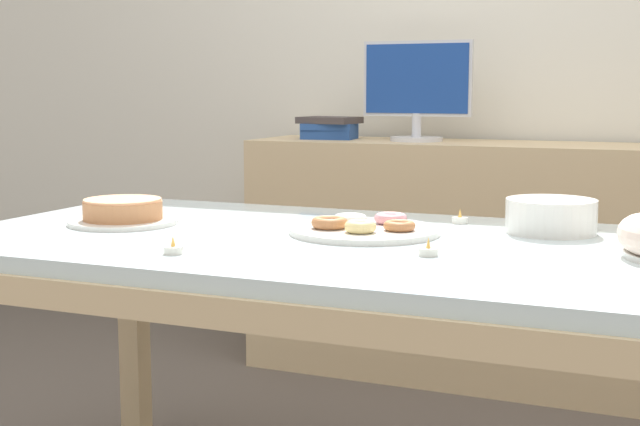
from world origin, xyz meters
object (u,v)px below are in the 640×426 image
(book_stack, at_px, (330,127))
(plate_stack, at_px, (551,216))
(pastry_platter, at_px, (364,228))
(tealight_near_front, at_px, (428,251))
(cake_chocolate_round, at_px, (123,213))
(tealight_near_cakes, at_px, (460,219))
(tealight_right_edge, at_px, (145,205))
(computer_monitor, at_px, (417,91))
(tealight_left_edge, at_px, (173,249))

(book_stack, height_order, plate_stack, book_stack)
(pastry_platter, bearing_deg, tealight_near_front, -44.64)
(cake_chocolate_round, distance_m, tealight_near_front, 0.83)
(pastry_platter, bearing_deg, tealight_near_cakes, 55.48)
(tealight_near_cakes, xyz_separation_m, tealight_right_edge, (-0.89, -0.07, 0.00))
(pastry_platter, distance_m, plate_stack, 0.44)
(cake_chocolate_round, bearing_deg, pastry_platter, 8.98)
(book_stack, relative_size, cake_chocolate_round, 0.88)
(computer_monitor, bearing_deg, tealight_left_edge, -89.61)
(tealight_left_edge, bearing_deg, computer_monitor, 90.39)
(cake_chocolate_round, bearing_deg, plate_stack, 15.24)
(book_stack, bearing_deg, tealight_near_front, -61.30)
(tealight_left_edge, height_order, tealight_near_front, same)
(tealight_right_edge, bearing_deg, pastry_platter, -13.10)
(plate_stack, bearing_deg, tealight_left_edge, -139.50)
(cake_chocolate_round, bearing_deg, tealight_near_cakes, 23.61)
(cake_chocolate_round, xyz_separation_m, pastry_platter, (0.61, 0.10, -0.01))
(computer_monitor, bearing_deg, cake_chocolate_round, -102.54)
(plate_stack, distance_m, tealight_right_edge, 1.12)
(plate_stack, distance_m, tealight_near_front, 0.43)
(cake_chocolate_round, bearing_deg, tealight_left_edge, -41.87)
(book_stack, height_order, cake_chocolate_round, book_stack)
(plate_stack, bearing_deg, tealight_right_edge, -179.46)
(book_stack, xyz_separation_m, tealight_right_edge, (-0.08, -1.19, -0.17))
(book_stack, distance_m, pastry_platter, 1.51)
(tealight_left_edge, distance_m, tealight_right_edge, 0.72)
(tealight_near_front, bearing_deg, cake_chocolate_round, 171.95)
(tealight_left_edge, bearing_deg, tealight_near_cakes, 55.46)
(tealight_right_edge, bearing_deg, plate_stack, 0.54)
(computer_monitor, relative_size, tealight_near_cakes, 10.60)
(cake_chocolate_round, xyz_separation_m, tealight_near_front, (0.82, -0.12, -0.02))
(computer_monitor, distance_m, book_stack, 0.39)
(tealight_right_edge, bearing_deg, computer_monitor, 69.81)
(book_stack, height_order, tealight_near_front, book_stack)
(computer_monitor, distance_m, tealight_left_edge, 1.78)
(pastry_platter, relative_size, tealight_left_edge, 8.80)
(computer_monitor, bearing_deg, tealight_right_edge, -110.19)
(book_stack, bearing_deg, pastry_platter, -64.60)
(pastry_platter, xyz_separation_m, tealight_near_front, (0.21, -0.21, -0.00))
(tealight_near_front, bearing_deg, tealight_right_edge, 157.90)
(tealight_near_cakes, xyz_separation_m, tealight_left_edge, (-0.44, -0.64, 0.00))
(book_stack, xyz_separation_m, tealight_near_cakes, (0.81, -1.11, -0.17))
(book_stack, height_order, tealight_near_cakes, book_stack)
(book_stack, distance_m, tealight_near_cakes, 1.39)
(book_stack, relative_size, tealight_near_cakes, 5.98)
(book_stack, height_order, pastry_platter, book_stack)
(book_stack, relative_size, tealight_left_edge, 5.98)
(tealight_left_edge, bearing_deg, tealight_near_front, 20.64)
(plate_stack, bearing_deg, pastry_platter, -155.95)
(computer_monitor, height_order, tealight_near_front, computer_monitor)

